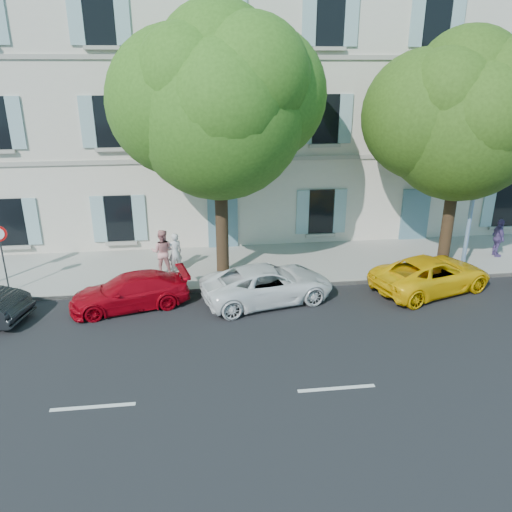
{
  "coord_description": "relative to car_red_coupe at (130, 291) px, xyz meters",
  "views": [
    {
      "loc": [
        -3.34,
        -14.29,
        7.63
      ],
      "look_at": [
        -1.31,
        2.0,
        1.4
      ],
      "focal_mm": 35.0,
      "sensor_mm": 36.0,
      "label": 1
    }
  ],
  "objects": [
    {
      "name": "tree_left",
      "position": [
        3.26,
        2.12,
        5.59
      ],
      "size": [
        6.03,
        6.03,
        9.34
      ],
      "color": "#3A2819",
      "rests_on": "sidewalk"
    },
    {
      "name": "kerb",
      "position": [
        5.67,
        0.93,
        -0.49
      ],
      "size": [
        36.0,
        0.16,
        0.16
      ],
      "primitive_type": "cube",
      "color": "#9E998E",
      "rests_on": "ground"
    },
    {
      "name": "street_lamp",
      "position": [
        12.78,
        1.49,
        4.07
      ],
      "size": [
        0.32,
        1.7,
        7.93
      ],
      "color": "#7293BF",
      "rests_on": "sidewalk"
    },
    {
      "name": "pedestrian_c",
      "position": [
        14.82,
        2.67,
        0.39
      ],
      "size": [
        0.53,
        1.0,
        1.62
      ],
      "primitive_type": "imported",
      "rotation": [
        0.0,
        0.0,
        1.43
      ],
      "color": "#5D4885",
      "rests_on": "sidewalk"
    },
    {
      "name": "car_white_coupe",
      "position": [
        4.68,
        -0.08,
        0.06
      ],
      "size": [
        4.92,
        3.07,
        1.27
      ],
      "primitive_type": "imported",
      "rotation": [
        0.0,
        0.0,
        1.79
      ],
      "color": "white",
      "rests_on": "ground"
    },
    {
      "name": "pedestrian_a",
      "position": [
        1.45,
        2.63,
        0.36
      ],
      "size": [
        0.67,
        0.56,
        1.56
      ],
      "primitive_type": "imported",
      "rotation": [
        0.0,
        0.0,
        3.53
      ],
      "color": "silver",
      "rests_on": "sidewalk"
    },
    {
      "name": "road_sign",
      "position": [
        -4.4,
        1.47,
        1.34
      ],
      "size": [
        0.56,
        0.13,
        2.45
      ],
      "color": "#383A3D",
      "rests_on": "sidewalk"
    },
    {
      "name": "pedestrian_b",
      "position": [
        0.98,
        2.54,
        0.45
      ],
      "size": [
        0.93,
        0.77,
        1.75
      ],
      "primitive_type": "imported",
      "rotation": [
        0.0,
        0.0,
        3.0
      ],
      "color": "#D58889",
      "rests_on": "sidewalk"
    },
    {
      "name": "ground",
      "position": [
        5.67,
        -1.35,
        -0.57
      ],
      "size": [
        90.0,
        90.0,
        0.0
      ],
      "primitive_type": "plane",
      "color": "black"
    },
    {
      "name": "tree_right",
      "position": [
        12.09,
        1.97,
        5.08
      ],
      "size": [
        5.57,
        5.57,
        8.58
      ],
      "color": "#3A2819",
      "rests_on": "sidewalk"
    },
    {
      "name": "car_red_coupe",
      "position": [
        0.0,
        0.0,
        0.0
      ],
      "size": [
        4.21,
        2.46,
        1.15
      ],
      "primitive_type": "imported",
      "rotation": [
        0.0,
        0.0,
        4.94
      ],
      "color": "#A40411",
      "rests_on": "ground"
    },
    {
      "name": "sidewalk",
      "position": [
        5.67,
        3.1,
        -0.5
      ],
      "size": [
        36.0,
        4.5,
        0.15
      ],
      "primitive_type": "cube",
      "color": "#A09E96",
      "rests_on": "ground"
    },
    {
      "name": "car_yellow_supercar",
      "position": [
        10.68,
        0.04,
        0.06
      ],
      "size": [
        4.98,
        3.45,
        1.26
      ],
      "primitive_type": "imported",
      "rotation": [
        0.0,
        0.0,
        1.9
      ],
      "color": "yellow",
      "rests_on": "ground"
    },
    {
      "name": "building",
      "position": [
        5.67,
        8.85,
        5.43
      ],
      "size": [
        28.0,
        7.0,
        12.0
      ],
      "primitive_type": "cube",
      "color": "beige",
      "rests_on": "ground"
    }
  ]
}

